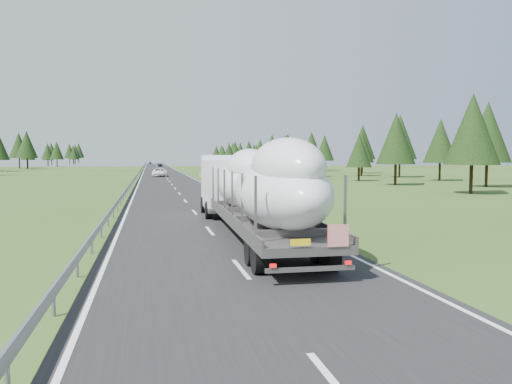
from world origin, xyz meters
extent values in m
plane|color=#2E4918|center=(0.00, 0.00, 0.00)|extent=(400.00, 400.00, 0.00)
cube|color=black|center=(0.00, 100.00, 0.01)|extent=(10.00, 400.00, 0.02)
cube|color=slate|center=(-5.30, 100.00, 0.60)|extent=(0.08, 400.00, 0.32)
cylinder|color=slate|center=(-5.30, 0.00, 0.30)|extent=(0.10, 0.10, 0.60)
cube|color=silver|center=(6.50, 30.00, 0.50)|extent=(0.12, 0.07, 1.00)
cube|color=black|center=(6.50, 30.00, 0.82)|extent=(0.13, 0.08, 0.12)
cube|color=silver|center=(6.50, 80.00, 0.50)|extent=(0.12, 0.07, 1.00)
cube|color=black|center=(6.50, 80.00, 0.82)|extent=(0.13, 0.08, 0.12)
cube|color=silver|center=(6.50, 130.00, 0.50)|extent=(0.12, 0.07, 1.00)
cube|color=black|center=(6.50, 130.00, 0.82)|extent=(0.13, 0.08, 0.12)
cube|color=silver|center=(6.50, 180.00, 0.50)|extent=(0.12, 0.07, 1.00)
cube|color=black|center=(6.50, 180.00, 0.82)|extent=(0.13, 0.08, 0.12)
cube|color=silver|center=(6.50, 230.00, 0.50)|extent=(0.12, 0.07, 1.00)
cube|color=black|center=(6.50, 230.00, 0.82)|extent=(0.13, 0.08, 0.12)
cube|color=silver|center=(6.50, 280.00, 0.50)|extent=(0.12, 0.07, 1.00)
cube|color=black|center=(6.50, 280.00, 0.82)|extent=(0.13, 0.08, 0.12)
cube|color=silver|center=(6.50, 330.00, 0.50)|extent=(0.12, 0.07, 1.00)
cube|color=black|center=(6.50, 330.00, 0.82)|extent=(0.13, 0.08, 0.12)
cylinder|color=slate|center=(7.20, 80.00, 1.00)|extent=(0.08, 0.08, 2.00)
cube|color=silver|center=(7.20, 80.00, 2.00)|extent=(0.05, 0.90, 1.20)
cylinder|color=black|center=(39.12, 39.67, 1.86)|extent=(0.36, 0.36, 3.72)
cone|color=black|center=(39.12, 39.67, 7.02)|extent=(5.78, 5.78, 7.74)
cylinder|color=black|center=(43.22, 56.67, 1.72)|extent=(0.36, 0.36, 3.43)
cone|color=black|center=(43.22, 56.67, 6.48)|extent=(5.34, 5.34, 7.15)
cylinder|color=black|center=(43.61, 70.78, 2.03)|extent=(0.36, 0.36, 4.06)
cone|color=black|center=(43.61, 70.78, 7.67)|extent=(6.31, 6.31, 8.46)
cylinder|color=black|center=(39.67, 79.43, 1.61)|extent=(0.36, 0.36, 3.22)
cone|color=black|center=(39.67, 79.43, 6.09)|extent=(5.02, 5.02, 6.72)
cylinder|color=black|center=(46.70, 94.74, 1.97)|extent=(0.36, 0.36, 3.95)
cone|color=black|center=(46.70, 94.74, 7.46)|extent=(6.14, 6.14, 8.23)
cylinder|color=black|center=(43.65, 112.75, 1.69)|extent=(0.36, 0.36, 3.39)
cone|color=black|center=(43.65, 112.75, 6.40)|extent=(5.27, 5.27, 7.06)
cylinder|color=black|center=(48.19, 125.93, 1.62)|extent=(0.36, 0.36, 3.23)
cone|color=black|center=(48.19, 125.93, 6.11)|extent=(5.03, 5.03, 6.74)
cylinder|color=black|center=(39.92, 139.74, 1.91)|extent=(0.36, 0.36, 3.82)
cone|color=black|center=(39.92, 139.74, 7.22)|extent=(5.95, 5.95, 7.97)
cylinder|color=black|center=(44.85, 154.20, 2.07)|extent=(0.36, 0.36, 4.14)
cone|color=black|center=(44.85, 154.20, 7.82)|extent=(6.44, 6.44, 8.63)
cylinder|color=black|center=(48.96, 164.80, 1.74)|extent=(0.36, 0.36, 3.48)
cone|color=black|center=(48.96, 164.80, 6.58)|extent=(5.42, 5.42, 7.26)
cylinder|color=black|center=(48.35, 178.52, 1.49)|extent=(0.36, 0.36, 2.99)
cone|color=black|center=(48.35, 178.52, 5.64)|extent=(4.65, 4.65, 6.22)
cylinder|color=black|center=(42.11, 194.91, 1.60)|extent=(0.36, 0.36, 3.19)
cone|color=black|center=(42.11, 194.91, 6.03)|extent=(4.96, 4.96, 6.65)
cylinder|color=black|center=(44.43, 210.59, 1.70)|extent=(0.36, 0.36, 3.41)
cone|color=black|center=(44.43, 210.59, 6.43)|extent=(5.30, 5.30, 7.10)
cylinder|color=black|center=(43.89, 219.52, 2.00)|extent=(0.36, 0.36, 3.99)
cone|color=black|center=(43.89, 219.52, 7.54)|extent=(6.21, 6.21, 8.32)
cylinder|color=black|center=(39.44, 233.41, 2.03)|extent=(0.36, 0.36, 4.07)
cone|color=black|center=(39.44, 233.41, 7.69)|extent=(6.33, 6.33, 8.48)
cylinder|color=black|center=(40.68, 247.90, 1.98)|extent=(0.36, 0.36, 3.96)
cone|color=black|center=(40.68, 247.90, 7.47)|extent=(6.15, 6.15, 8.24)
cylinder|color=black|center=(47.45, 263.06, 2.10)|extent=(0.36, 0.36, 4.21)
cone|color=black|center=(47.45, 263.06, 7.95)|extent=(6.54, 6.54, 8.76)
cylinder|color=black|center=(39.36, 276.13, 1.80)|extent=(0.36, 0.36, 3.60)
cone|color=black|center=(39.36, 276.13, 6.79)|extent=(5.59, 5.59, 7.49)
cylinder|color=black|center=(48.90, 289.82, 1.57)|extent=(0.36, 0.36, 3.13)
cone|color=black|center=(48.90, 289.82, 5.92)|extent=(4.87, 4.87, 6.52)
cylinder|color=black|center=(43.10, 308.01, 2.02)|extent=(0.36, 0.36, 4.03)
cone|color=black|center=(43.10, 308.01, 7.61)|extent=(6.27, 6.27, 8.40)
cylinder|color=black|center=(41.11, 319.10, 2.01)|extent=(0.36, 0.36, 4.02)
cone|color=black|center=(41.11, 319.10, 7.59)|extent=(6.25, 6.25, 8.38)
cylinder|color=black|center=(29.82, 29.65, 1.79)|extent=(0.36, 0.36, 3.57)
cone|color=black|center=(29.82, 29.65, 6.75)|extent=(5.56, 5.56, 7.45)
cylinder|color=black|center=(29.96, 46.34, 1.69)|extent=(0.36, 0.36, 3.39)
cone|color=black|center=(29.96, 46.34, 6.39)|extent=(5.27, 5.27, 7.05)
cylinder|color=black|center=(30.00, 58.66, 1.31)|extent=(0.36, 0.36, 2.61)
cone|color=black|center=(30.00, 58.66, 4.93)|extent=(4.06, 4.06, 5.44)
cylinder|color=black|center=(27.84, 76.38, 1.51)|extent=(0.36, 0.36, 3.02)
cone|color=black|center=(27.84, 76.38, 5.71)|extent=(4.70, 4.70, 6.29)
cylinder|color=black|center=(27.14, 91.45, 1.50)|extent=(0.36, 0.36, 3.01)
cone|color=black|center=(27.14, 91.45, 5.68)|extent=(4.68, 4.68, 6.26)
cylinder|color=black|center=(27.80, 108.20, 1.66)|extent=(0.36, 0.36, 3.31)
cone|color=black|center=(27.80, 108.20, 6.25)|extent=(5.15, 5.15, 6.90)
cylinder|color=black|center=(31.02, 122.90, 1.33)|extent=(0.36, 0.36, 2.65)
cone|color=black|center=(31.02, 122.90, 5.01)|extent=(4.13, 4.13, 5.53)
cylinder|color=black|center=(31.77, 140.27, 1.63)|extent=(0.36, 0.36, 3.27)
cone|color=black|center=(31.77, 140.27, 6.17)|extent=(5.08, 5.08, 6.80)
cylinder|color=black|center=(33.98, 154.83, 1.35)|extent=(0.36, 0.36, 2.71)
cone|color=black|center=(33.98, 154.83, 5.12)|extent=(4.21, 4.21, 5.64)
cylinder|color=black|center=(33.91, 169.98, 1.70)|extent=(0.36, 0.36, 3.40)
cone|color=black|center=(33.91, 169.98, 6.43)|extent=(5.29, 5.29, 7.09)
cylinder|color=black|center=(29.32, 188.82, 1.69)|extent=(0.36, 0.36, 3.38)
cone|color=black|center=(29.32, 188.82, 6.39)|extent=(5.26, 5.26, 7.04)
cylinder|color=black|center=(-41.17, 154.20, 2.10)|extent=(0.36, 0.36, 4.19)
cone|color=black|center=(-41.17, 154.20, 7.92)|extent=(6.52, 6.52, 8.73)
cylinder|color=black|center=(-46.00, 164.80, 2.08)|extent=(0.36, 0.36, 4.15)
cone|color=black|center=(-46.00, 164.80, 7.85)|extent=(6.46, 6.46, 8.66)
cylinder|color=black|center=(-46.40, 178.52, 1.67)|extent=(0.36, 0.36, 3.33)
cone|color=black|center=(-46.40, 178.52, 6.29)|extent=(5.18, 5.18, 6.94)
cylinder|color=black|center=(-39.19, 194.91, 1.73)|extent=(0.36, 0.36, 3.45)
cone|color=black|center=(-39.19, 194.91, 6.52)|extent=(5.37, 5.37, 7.19)
cylinder|color=black|center=(-45.55, 210.59, 1.70)|extent=(0.36, 0.36, 3.39)
cone|color=black|center=(-45.55, 210.59, 6.40)|extent=(5.27, 5.27, 7.06)
cylinder|color=black|center=(-47.13, 219.52, 1.48)|extent=(0.36, 0.36, 2.97)
cone|color=black|center=(-47.13, 219.52, 5.61)|extent=(4.62, 4.62, 6.19)
cylinder|color=black|center=(-48.18, 233.41, 1.82)|extent=(0.36, 0.36, 3.64)
cone|color=black|center=(-48.18, 233.41, 6.87)|extent=(5.66, 5.66, 7.58)
cylinder|color=black|center=(-40.22, 247.90, 1.57)|extent=(0.36, 0.36, 3.14)
cone|color=black|center=(-40.22, 247.90, 5.92)|extent=(4.88, 4.88, 6.53)
cylinder|color=black|center=(-44.49, 263.06, 1.88)|extent=(0.36, 0.36, 3.75)
cone|color=black|center=(-44.49, 263.06, 7.08)|extent=(5.83, 5.83, 7.81)
cylinder|color=black|center=(-43.37, 276.13, 1.87)|extent=(0.36, 0.36, 3.73)
cone|color=black|center=(-43.37, 276.13, 7.05)|extent=(5.81, 5.81, 7.78)
cylinder|color=black|center=(-46.43, 289.82, 1.85)|extent=(0.36, 0.36, 3.71)
cone|color=black|center=(-46.43, 289.82, 7.00)|extent=(5.76, 5.76, 7.72)
cylinder|color=black|center=(-45.78, 308.01, 2.15)|extent=(0.36, 0.36, 4.30)
cone|color=black|center=(-45.78, 308.01, 8.13)|extent=(6.69, 6.69, 8.97)
cylinder|color=black|center=(-47.39, 319.10, 1.97)|extent=(0.36, 0.36, 3.94)
cone|color=black|center=(-47.39, 319.10, 7.44)|extent=(6.13, 6.13, 8.21)
cube|color=silver|center=(1.84, 15.61, 2.09)|extent=(2.89, 5.58, 3.09)
cube|color=black|center=(1.84, 18.42, 2.64)|extent=(2.54, 0.15, 1.54)
cube|color=silver|center=(1.84, 18.04, 3.80)|extent=(2.79, 1.39, 0.33)
cube|color=#635F5D|center=(1.84, 14.51, 0.61)|extent=(2.84, 3.37, 0.28)
cylinder|color=black|center=(0.57, 17.60, 0.55)|extent=(0.41, 1.11, 1.10)
cylinder|color=black|center=(3.10, 17.60, 0.55)|extent=(0.41, 1.11, 1.10)
cylinder|color=black|center=(0.57, 14.07, 0.55)|extent=(0.41, 1.11, 1.10)
cylinder|color=black|center=(3.10, 14.07, 0.55)|extent=(0.41, 1.11, 1.10)
cube|color=#635F5D|center=(1.84, 5.15, 1.01)|extent=(3.35, 15.50, 0.29)
cube|color=#635F5D|center=(0.37, 5.15, 1.29)|extent=(0.44, 15.43, 0.26)
cube|color=#635F5D|center=(3.30, 5.15, 1.29)|extent=(0.44, 15.43, 0.26)
cube|color=#635F5D|center=(0.37, -1.47, 2.20)|extent=(0.08, 0.08, 2.09)
cube|color=#635F5D|center=(3.30, -1.47, 2.20)|extent=(0.08, 0.08, 2.09)
cube|color=#635F5D|center=(0.37, 1.18, 2.20)|extent=(0.08, 0.08, 2.09)
cube|color=#635F5D|center=(3.30, 1.18, 2.20)|extent=(0.08, 0.08, 2.09)
cube|color=#635F5D|center=(0.37, 3.82, 2.20)|extent=(0.08, 0.08, 2.09)
cube|color=#635F5D|center=(3.30, 3.82, 2.20)|extent=(0.08, 0.08, 2.09)
cube|color=#635F5D|center=(0.37, 6.47, 2.20)|extent=(0.08, 0.08, 2.09)
cube|color=#635F5D|center=(3.30, 6.47, 2.20)|extent=(0.08, 0.08, 2.09)
cube|color=#635F5D|center=(0.37, 9.11, 2.20)|extent=(0.08, 0.08, 2.09)
cube|color=#635F5D|center=(3.30, 9.11, 2.20)|extent=(0.08, 0.08, 2.09)
cube|color=#635F5D|center=(0.37, 11.76, 2.20)|extent=(0.08, 0.08, 2.09)
cube|color=#635F5D|center=(3.30, 11.76, 2.20)|extent=(0.08, 0.08, 2.09)
cylinder|color=black|center=(0.62, -0.81, 0.55)|extent=(0.47, 1.11, 1.10)
cylinder|color=black|center=(3.05, -0.81, 0.55)|extent=(0.47, 1.11, 1.10)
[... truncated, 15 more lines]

